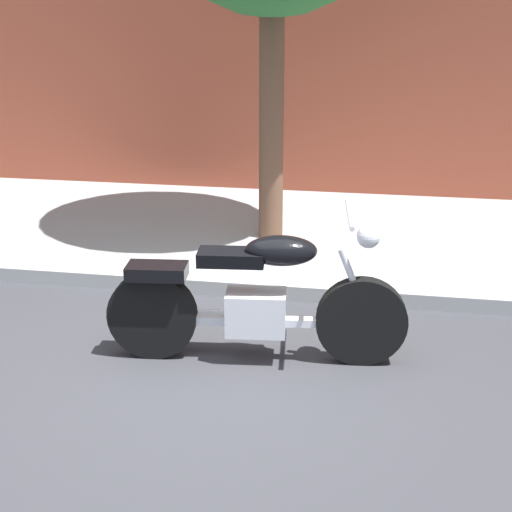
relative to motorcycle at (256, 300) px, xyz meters
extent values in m
plane|color=#38383D|center=(-0.20, -0.41, -0.48)|extent=(60.00, 60.00, 0.00)
cube|color=#A0A0A0|center=(-0.20, 2.85, -0.41)|extent=(23.27, 3.40, 0.14)
cylinder|color=black|center=(0.78, 0.08, -0.14)|extent=(0.68, 0.19, 0.67)
cylinder|color=black|center=(-0.77, -0.09, -0.14)|extent=(0.68, 0.19, 0.67)
cube|color=silver|center=(0.00, 0.00, -0.09)|extent=(0.47, 0.32, 0.32)
cube|color=silver|center=(0.00, 0.00, -0.16)|extent=(1.40, 0.23, 0.06)
ellipsoid|color=black|center=(0.18, 0.01, 0.39)|extent=(0.54, 0.31, 0.22)
cube|color=black|center=(-0.18, -0.02, 0.33)|extent=(0.50, 0.29, 0.10)
cube|color=black|center=(-0.72, -0.08, 0.21)|extent=(0.46, 0.28, 0.10)
cylinder|color=silver|center=(0.72, 0.07, 0.14)|extent=(0.27, 0.08, 0.58)
cylinder|color=silver|center=(0.66, 0.06, 0.67)|extent=(0.11, 0.70, 0.04)
sphere|color=silver|center=(0.80, 0.08, 0.51)|extent=(0.17, 0.17, 0.17)
cylinder|color=silver|center=(-0.26, 0.13, -0.19)|extent=(0.81, 0.17, 0.09)
cylinder|color=brown|center=(-0.29, 2.59, 0.98)|extent=(0.25, 0.25, 2.91)
camera|label=1|loc=(0.90, -5.09, 2.16)|focal=53.46mm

